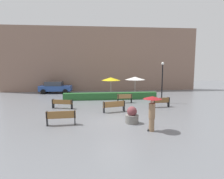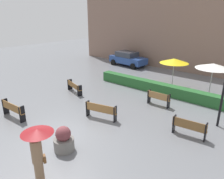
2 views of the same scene
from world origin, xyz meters
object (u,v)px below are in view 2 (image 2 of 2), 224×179
at_px(bench_back_row, 158,98).
at_px(pedestrian_with_umbrella, 37,147).
at_px(patio_umbrella_yellow, 174,61).
at_px(planter_pot, 64,140).
at_px(bench_mid_center, 101,110).
at_px(patio_umbrella_white, 213,66).
at_px(parked_car, 128,58).
at_px(bench_near_left, 13,109).
at_px(bench_far_right, 189,127).
at_px(bench_far_left, 74,87).

height_order(bench_back_row, pedestrian_with_umbrella, pedestrian_with_umbrella).
bearing_deg(patio_umbrella_yellow, planter_pot, -88.68).
relative_size(bench_mid_center, bench_back_row, 1.25).
height_order(planter_pot, patio_umbrella_white, patio_umbrella_white).
bearing_deg(patio_umbrella_white, bench_mid_center, -114.41).
bearing_deg(parked_car, bench_near_left, -79.42).
bearing_deg(pedestrian_with_umbrella, patio_umbrella_yellow, 94.94).
distance_m(bench_near_left, planter_pot, 4.65).
xyz_separation_m(bench_far_right, planter_pot, (-3.69, -4.59, -0.03)).
height_order(patio_umbrella_yellow, patio_umbrella_white, patio_umbrella_white).
relative_size(bench_mid_center, parked_car, 0.44).
height_order(bench_mid_center, parked_car, parked_car).
relative_size(bench_near_left, bench_far_left, 1.00).
height_order(bench_near_left, patio_umbrella_white, patio_umbrella_white).
bearing_deg(bench_near_left, bench_back_row, 52.09).
xyz_separation_m(bench_back_row, bench_far_left, (-5.94, -1.95, -0.05)).
bearing_deg(patio_umbrella_yellow, pedestrian_with_umbrella, -85.06).
relative_size(bench_back_row, patio_umbrella_yellow, 0.65).
relative_size(bench_far_left, parked_car, 0.44).
bearing_deg(patio_umbrella_yellow, parked_car, 152.92).
relative_size(bench_near_left, parked_car, 0.44).
relative_size(bench_far_left, planter_pot, 1.66).
bearing_deg(pedestrian_with_umbrella, patio_umbrella_white, 81.69).
bearing_deg(bench_far_right, planter_pot, -128.84).
xyz_separation_m(bench_mid_center, pedestrian_with_umbrella, (1.65, -4.87, 0.86)).
xyz_separation_m(bench_near_left, planter_pot, (4.65, -0.06, -0.08)).
bearing_deg(patio_umbrella_white, parked_car, 159.48).
distance_m(bench_mid_center, parked_car, 13.17).
distance_m(bench_far_left, bench_far_right, 8.92).
xyz_separation_m(bench_far_left, parked_car, (-2.15, 9.60, 0.33)).
bearing_deg(patio_umbrella_yellow, bench_far_right, -58.29).
distance_m(bench_back_row, planter_pot, 7.00).
xyz_separation_m(bench_mid_center, patio_umbrella_white, (3.48, 7.66, 1.65)).
height_order(pedestrian_with_umbrella, parked_car, pedestrian_with_umbrella).
bearing_deg(bench_far_right, parked_car, 137.81).
bearing_deg(patio_umbrella_white, bench_near_left, -124.13).
bearing_deg(patio_umbrella_white, bench_back_row, -116.51).
relative_size(bench_back_row, planter_pot, 1.33).
distance_m(planter_pot, patio_umbrella_yellow, 11.10).
xyz_separation_m(bench_far_left, patio_umbrella_white, (7.89, 5.85, 1.71)).
bearing_deg(parked_car, bench_far_left, -77.38).
xyz_separation_m(bench_mid_center, bench_near_left, (-3.84, -3.14, 0.02)).
relative_size(bench_back_row, parked_car, 0.35).
distance_m(bench_near_left, parked_car, 14.81).
bearing_deg(bench_far_left, bench_back_row, 18.16).
distance_m(bench_back_row, parked_car, 11.14).
height_order(bench_mid_center, bench_far_right, bench_mid_center).
relative_size(bench_far_left, patio_umbrella_yellow, 0.82).
distance_m(bench_back_row, pedestrian_with_umbrella, 8.68).
height_order(bench_mid_center, patio_umbrella_white, patio_umbrella_white).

